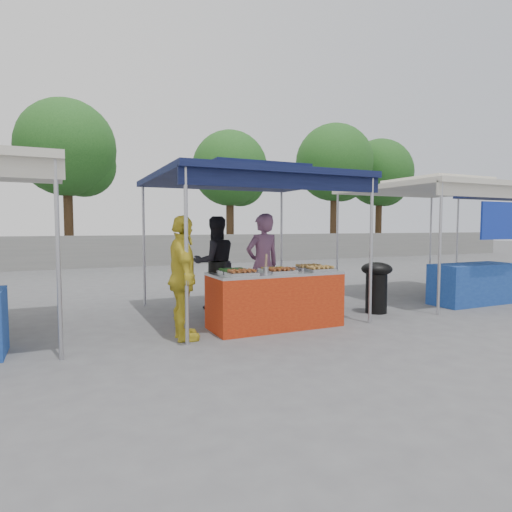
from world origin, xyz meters
name	(u,v)px	position (x,y,z in m)	size (l,w,h in m)	color
ground_plane	(272,325)	(0.00, 0.00, 0.00)	(80.00, 80.00, 0.00)	#545456
back_wall	(144,251)	(0.00, 11.00, 0.60)	(40.00, 0.25, 1.20)	slate
main_canopy	(247,179)	(0.00, 0.97, 2.37)	(3.20, 3.20, 2.57)	#AFAFB6
neighbor_stall_right	(451,224)	(4.50, 0.57, 1.60)	(3.20, 3.20, 2.57)	#AFAFB6
tree_1	(71,152)	(-2.45, 12.88, 4.48)	(3.81, 3.81, 6.54)	#3C2817
tree_2	(232,172)	(4.40, 12.70, 4.05)	(3.51, 3.45, 5.92)	#3C2817
tree_3	(336,166)	(10.18, 12.71, 4.65)	(3.96, 3.96, 6.80)	#3C2817
tree_4	(381,176)	(13.75, 13.40, 4.41)	(3.76, 3.75, 6.44)	#3C2817
vendor_table	(275,300)	(0.00, -0.10, 0.43)	(2.00, 0.80, 0.85)	#B52D10
food_tray_fl	(242,273)	(-0.66, -0.34, 0.88)	(0.42, 0.30, 0.07)	#BBBABF
food_tray_fm	(281,271)	(-0.03, -0.34, 0.88)	(0.42, 0.30, 0.07)	#BBBABF
food_tray_fr	(320,269)	(0.65, -0.34, 0.88)	(0.42, 0.30, 0.07)	#BBBABF
food_tray_bl	(233,271)	(-0.66, -0.02, 0.88)	(0.42, 0.30, 0.07)	#BBBABF
food_tray_bm	(274,269)	(0.02, -0.03, 0.88)	(0.42, 0.30, 0.07)	#BBBABF
food_tray_br	(309,268)	(0.63, -0.04, 0.88)	(0.42, 0.30, 0.07)	#BBBABF
cooking_pot	(217,267)	(-0.80, 0.27, 0.93)	(0.27, 0.27, 0.16)	black
skewer_cup	(266,271)	(-0.27, -0.32, 0.90)	(0.09, 0.09, 0.11)	#AFAFB6
wok_burner	(376,283)	(2.14, 0.10, 0.54)	(0.54, 0.54, 0.92)	black
crate_left	(243,311)	(-0.27, 0.56, 0.15)	(0.51, 0.36, 0.31)	#122C97
crate_right	(273,309)	(0.29, 0.52, 0.14)	(0.47, 0.33, 0.28)	#122C97
crate_stacked	(273,293)	(0.29, 0.52, 0.42)	(0.46, 0.32, 0.28)	#122C97
vendor_woman	(263,265)	(0.18, 0.72, 0.88)	(0.64, 0.42, 1.76)	#805174
helper_man	(215,263)	(-0.34, 1.69, 0.87)	(0.84, 0.66, 1.73)	black
customer_person	(183,278)	(-1.48, -0.24, 0.85)	(0.99, 0.41, 1.69)	gold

